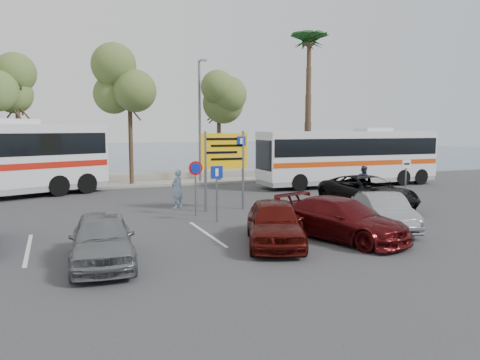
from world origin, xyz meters
name	(u,v)px	position (x,y,z in m)	size (l,w,h in m)	color
ground	(229,226)	(0.00, 0.00, 0.00)	(120.00, 120.00, 0.00)	#333336
kerb_strip	(155,184)	(0.00, 14.00, 0.07)	(44.00, 2.40, 0.15)	gray
seawall	(149,177)	(0.00, 16.00, 0.30)	(48.00, 0.80, 0.60)	gray
sea	(96,152)	(0.00, 60.00, 0.01)	(140.00, 140.00, 0.00)	#3D5061
tree_left	(17,89)	(-8.00, 14.00, 6.00)	(3.20, 3.20, 7.20)	#382619
tree_mid	(129,82)	(-1.50, 14.00, 6.65)	(3.20, 3.20, 8.00)	#382619
tree_right	(219,92)	(4.50, 14.00, 6.17)	(3.20, 3.20, 7.40)	#382619
palm_tree	(309,43)	(11.50, 14.00, 9.87)	(4.80, 4.80, 11.20)	#382619
street_lamp_right	(200,115)	(3.00, 13.52, 4.60)	(0.45, 1.15, 8.01)	slate
direction_sign	(225,157)	(1.00, 3.20, 2.43)	(2.20, 0.12, 3.60)	slate
sign_no_stop	(196,179)	(-0.60, 2.38, 1.58)	(0.60, 0.08, 2.35)	slate
sign_parking	(217,186)	(-0.20, 0.79, 1.47)	(0.50, 0.07, 2.25)	slate
sign_taxi	(406,176)	(9.80, 1.49, 1.42)	(0.50, 0.07, 2.20)	slate
lane_markings	(208,233)	(-1.14, -1.00, 0.00)	(12.02, 4.20, 0.01)	silver
coach_bus_right	(349,159)	(11.59, 8.84, 1.74)	(12.10, 2.76, 3.76)	silver
car_silver_a	(102,239)	(-5.00, -3.50, 0.71)	(1.68, 4.17, 1.42)	slate
car_maroon	(341,219)	(2.75, -3.50, 0.69)	(1.95, 4.79, 1.39)	#530D10
car_red	(274,222)	(0.35, -3.29, 0.73)	(1.72, 4.29, 1.46)	#4C0E0A
suv_black	(367,192)	(7.55, 1.50, 0.75)	(2.47, 5.36, 1.49)	black
car_silver_b	(384,211)	(5.15, -2.69, 0.66)	(1.40, 4.02, 1.32)	gray
pedestrian_near	(177,189)	(-0.86, 4.55, 0.91)	(0.66, 0.44, 1.82)	#8CA9CC
pedestrian_far	(363,181)	(9.59, 4.56, 0.84)	(0.82, 0.64, 1.68)	#353750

